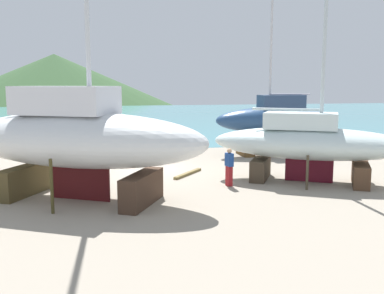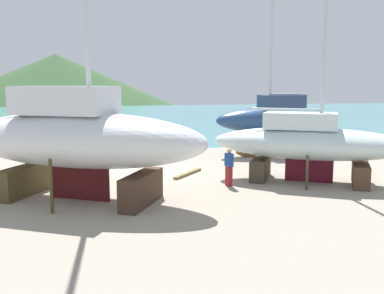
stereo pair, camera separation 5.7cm
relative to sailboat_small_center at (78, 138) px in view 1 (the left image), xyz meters
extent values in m
plane|color=gray|center=(3.73, 0.57, -2.52)|extent=(48.46, 48.46, 0.00)
cube|color=teal|center=(3.73, 44.67, -2.52)|extent=(130.55, 63.97, 0.01)
cone|color=#31502C|center=(-10.45, 108.14, -2.52)|extent=(118.24, 118.24, 25.69)
cube|color=#422E21|center=(2.37, -1.28, -1.91)|extent=(1.98, 2.85, 1.23)
cube|color=#4B3F23|center=(-2.29, 1.24, -1.91)|extent=(1.98, 2.85, 1.23)
cylinder|color=#4B342A|center=(0.98, 1.71, -1.52)|extent=(0.12, 0.12, 2.00)
cylinder|color=#443C1E|center=(-0.90, -1.75, -1.52)|extent=(0.12, 0.12, 2.00)
ellipsoid|color=silver|center=(0.04, -0.02, -0.08)|extent=(11.02, 8.19, 2.21)
cube|color=#4C1214|center=(0.04, -0.02, -1.96)|extent=(2.27, 1.28, 1.55)
cube|color=silver|center=(-0.42, 0.23, 1.46)|extent=(4.38, 3.70, 1.10)
cylinder|color=silver|center=(-1.12, 0.61, 1.81)|extent=(3.32, 1.88, 0.13)
cube|color=brown|center=(1.92, 10.04, -1.95)|extent=(1.31, 2.06, 1.15)
cube|color=brown|center=(-1.99, 8.64, -1.95)|extent=(1.31, 2.06, 1.15)
cylinder|color=brown|center=(-0.48, 10.59, -1.66)|extent=(0.12, 0.12, 1.73)
cylinder|color=brown|center=(0.41, 8.08, -1.66)|extent=(0.12, 0.12, 1.73)
ellipsoid|color=silver|center=(-0.04, 9.34, -0.47)|extent=(8.63, 5.08, 1.63)
cube|color=#461812|center=(-0.04, 9.34, -1.86)|extent=(1.90, 0.75, 1.14)
cube|color=silver|center=(-0.43, 9.20, 0.67)|extent=(3.30, 2.37, 0.82)
cylinder|color=silver|center=(0.35, 9.48, 5.12)|extent=(0.17, 0.17, 9.71)
cylinder|color=silver|center=(-1.01, 8.99, 1.16)|extent=(2.78, 1.09, 0.12)
cube|color=brown|center=(12.51, -0.22, -2.02)|extent=(1.78, 2.38, 1.01)
cube|color=#423628|center=(8.53, 2.09, -2.02)|extent=(1.78, 2.38, 1.01)
cylinder|color=#53361E|center=(11.33, 2.33, -1.75)|extent=(0.12, 0.12, 1.54)
cylinder|color=#453C2C|center=(9.71, -0.46, -1.75)|extent=(0.12, 0.12, 1.54)
ellipsoid|color=silver|center=(10.52, 0.93, -0.68)|extent=(9.43, 7.16, 1.53)
cube|color=#56101D|center=(10.52, 0.93, -1.97)|extent=(1.95, 1.18, 1.07)
cube|color=silver|center=(10.12, 1.17, 0.39)|extent=(3.75, 3.18, 0.76)
cylinder|color=silver|center=(10.92, 0.70, 5.45)|extent=(0.17, 0.17, 10.89)
cylinder|color=silver|center=(9.52, 1.51, 0.91)|extent=(2.85, 1.73, 0.12)
cube|color=brown|center=(10.17, 8.99, -1.85)|extent=(0.71, 1.90, 1.35)
cube|color=brown|center=(14.20, 8.96, -1.85)|extent=(0.71, 1.90, 1.35)
cylinder|color=brown|center=(12.18, 7.68, -1.55)|extent=(0.12, 0.12, 1.95)
cylinder|color=brown|center=(12.20, 10.28, -1.55)|extent=(0.12, 0.12, 1.95)
ellipsoid|color=navy|center=(12.19, 8.98, -0.23)|extent=(8.07, 2.43, 1.71)
cube|color=#55160D|center=(12.19, 8.98, -1.69)|extent=(1.93, 0.09, 1.20)
cube|color=navy|center=(12.59, 8.97, 0.96)|extent=(2.91, 1.44, 0.86)
cylinder|color=#BFBCBF|center=(11.78, 8.98, 5.08)|extent=(0.16, 0.16, 9.08)
cylinder|color=silver|center=(13.19, 8.97, 1.44)|extent=(2.82, 0.14, 0.12)
cube|color=maroon|center=(6.57, 0.99, -2.06)|extent=(0.26, 0.37, 0.92)
cube|color=navy|center=(6.57, 0.99, -1.31)|extent=(0.32, 0.48, 0.59)
sphere|color=tan|center=(6.57, 0.99, -0.90)|extent=(0.22, 0.22, 0.22)
cylinder|color=#3C4C72|center=(16.68, 6.48, -2.15)|extent=(0.73, 0.73, 0.75)
cube|color=olive|center=(5.23, 3.73, -2.46)|extent=(1.85, 2.16, 0.13)
camera|label=1|loc=(0.78, -17.47, 2.09)|focal=40.28mm
camera|label=2|loc=(0.84, -17.48, 2.09)|focal=40.28mm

